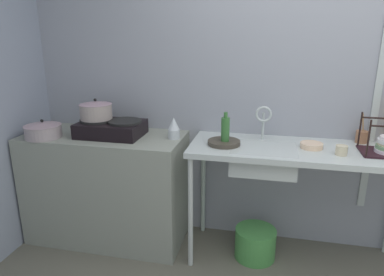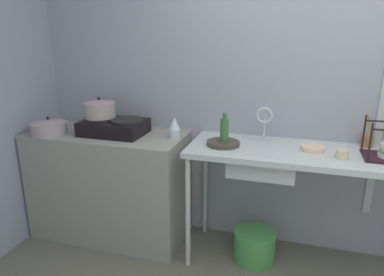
% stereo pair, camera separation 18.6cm
% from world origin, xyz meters
% --- Properties ---
extents(wall_back, '(5.42, 0.10, 2.42)m').
position_xyz_m(wall_back, '(0.00, 1.45, 1.21)').
color(wall_back, '#9093A0').
rests_on(wall_back, ground).
extents(wall_metal_strip, '(0.05, 0.01, 1.94)m').
position_xyz_m(wall_metal_strip, '(0.34, 1.40, 1.33)').
color(wall_metal_strip, '#B3BCBC').
extents(counter_concrete, '(1.26, 0.57, 0.89)m').
position_xyz_m(counter_concrete, '(-1.66, 1.12, 0.44)').
color(counter_concrete, gray).
rests_on(counter_concrete, ground).
extents(counter_sink, '(1.54, 0.57, 0.89)m').
position_xyz_m(counter_sink, '(-0.18, 1.12, 0.82)').
color(counter_sink, '#B3BCBC').
rests_on(counter_sink, ground).
extents(stove, '(0.49, 0.34, 0.13)m').
position_xyz_m(stove, '(-1.59, 1.12, 0.95)').
color(stove, black).
rests_on(stove, counter_concrete).
extents(pot_on_left_burner, '(0.25, 0.25, 0.16)m').
position_xyz_m(pot_on_left_burner, '(-1.71, 1.12, 1.09)').
color(pot_on_left_burner, '#9F908B').
rests_on(pot_on_left_burner, stove).
extents(pot_beside_stove, '(0.28, 0.28, 0.14)m').
position_xyz_m(pot_beside_stove, '(-2.08, 0.96, 0.95)').
color(pot_beside_stove, '#A09196').
rests_on(pot_beside_stove, counter_concrete).
extents(percolator, '(0.09, 0.09, 0.16)m').
position_xyz_m(percolator, '(-1.10, 1.15, 0.97)').
color(percolator, silver).
rests_on(percolator, counter_concrete).
extents(sink_basin, '(0.45, 0.36, 0.17)m').
position_xyz_m(sink_basin, '(-0.43, 1.07, 0.81)').
color(sink_basin, '#B3BCBC').
rests_on(sink_basin, counter_sink).
extents(faucet, '(0.12, 0.07, 0.26)m').
position_xyz_m(faucet, '(-0.44, 1.24, 1.07)').
color(faucet, '#B3BCBC').
rests_on(faucet, counter_sink).
extents(frying_pan, '(0.23, 0.23, 0.03)m').
position_xyz_m(frying_pan, '(-0.71, 1.08, 0.90)').
color(frying_pan, '#3D362D').
rests_on(frying_pan, counter_sink).
extents(cup_by_rack, '(0.08, 0.08, 0.06)m').
position_xyz_m(cup_by_rack, '(0.07, 1.03, 0.92)').
color(cup_by_rack, beige).
rests_on(cup_by_rack, counter_sink).
extents(small_bowl_on_drainboard, '(0.15, 0.15, 0.04)m').
position_xyz_m(small_bowl_on_drainboard, '(-0.10, 1.14, 0.91)').
color(small_bowl_on_drainboard, beige).
rests_on(small_bowl_on_drainboard, counter_sink).
extents(bottle_by_sink, '(0.06, 0.06, 0.24)m').
position_xyz_m(bottle_by_sink, '(-0.70, 1.08, 0.99)').
color(bottle_by_sink, '#326730').
rests_on(bottle_by_sink, counter_sink).
extents(utensil_jar, '(0.08, 0.08, 0.22)m').
position_xyz_m(utensil_jar, '(0.26, 1.34, 0.94)').
color(utensil_jar, '#966346').
rests_on(utensil_jar, counter_sink).
extents(bucket_on_floor, '(0.31, 0.31, 0.23)m').
position_xyz_m(bucket_on_floor, '(-0.45, 1.08, 0.12)').
color(bucket_on_floor, '#448D44').
rests_on(bucket_on_floor, ground).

